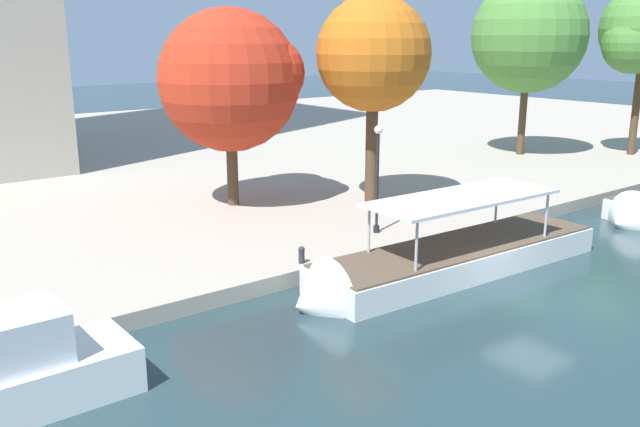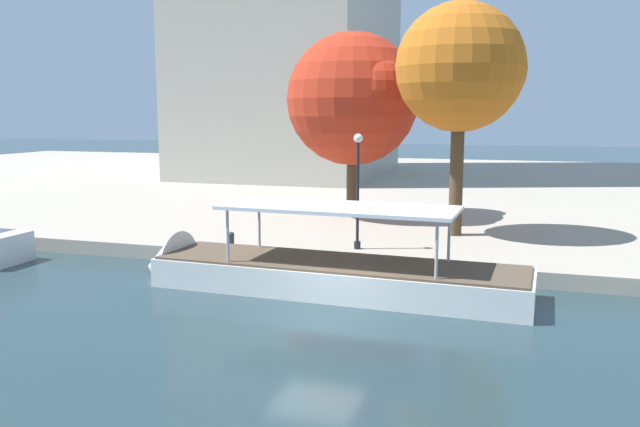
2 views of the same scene
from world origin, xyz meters
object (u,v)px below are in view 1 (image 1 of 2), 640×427
mooring_bollard_0 (302,254)px  tree_2 (532,37)px  tree_1 (235,78)px  tree_3 (374,55)px  tour_boat_1 (439,265)px  lamp_post (378,172)px

mooring_bollard_0 → tree_2: (26.39, 9.56, 7.73)m
tree_1 → tree_3: tree_3 is taller
tour_boat_1 → lamp_post: size_ratio=3.04×
tour_boat_1 → lamp_post: 5.10m
mooring_bollard_0 → tree_3: (8.45, 5.62, 6.89)m
lamp_post → tree_2: size_ratio=0.38×
tour_boat_1 → tree_1: 13.90m
tree_1 → tree_2: 23.56m
tour_boat_1 → tree_2: size_ratio=1.16×
tree_1 → tree_3: (5.54, -3.74, 1.04)m
mooring_bollard_0 → tree_3: tree_3 is taller
tree_1 → lamp_post: bearing=-76.1°
tree_2 → tree_3: tree_2 is taller
tree_2 → tree_3: (-17.94, -3.94, -0.84)m
tour_boat_1 → tree_1: (-1.34, 12.28, 6.36)m
lamp_post → tree_3: (3.55, 4.32, 4.62)m
tree_2 → lamp_post: bearing=-159.0°
lamp_post → tree_3: 7.25m
mooring_bollard_0 → tree_1: size_ratio=0.07×
tree_2 → tree_3: size_ratio=1.20×
mooring_bollard_0 → lamp_post: size_ratio=0.14×
mooring_bollard_0 → lamp_post: bearing=14.9°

